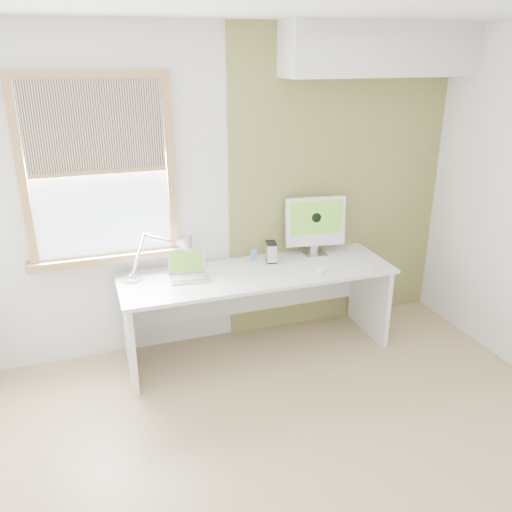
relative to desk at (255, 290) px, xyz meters
name	(u,v)px	position (x,y,z in m)	size (l,w,h in m)	color
room	(320,271)	(-0.13, -1.44, 0.77)	(4.04, 3.54, 2.64)	tan
accent_wall	(339,184)	(0.87, 0.30, 0.77)	(2.00, 0.02, 2.60)	olive
soffit	(380,48)	(1.07, 0.13, 1.87)	(1.60, 0.40, 0.42)	white
window	(99,172)	(-1.13, 0.27, 1.01)	(1.20, 0.14, 1.42)	#B0834E
desk	(255,290)	(0.00, 0.00, 0.00)	(2.20, 0.70, 0.73)	silver
desk_lamp	(176,251)	(-0.62, 0.11, 0.39)	(0.65, 0.26, 0.36)	silver
laptop	(188,271)	(-0.55, 0.01, 0.25)	(0.31, 0.26, 0.20)	silver
phone_dock	(254,259)	(0.03, 0.13, 0.23)	(0.06, 0.06, 0.11)	silver
external_drive	(271,252)	(0.18, 0.11, 0.28)	(0.11, 0.14, 0.17)	silver
imac	(315,223)	(0.60, 0.16, 0.48)	(0.52, 0.20, 0.51)	silver
keyboard	(345,265)	(0.72, -0.19, 0.20)	(0.44, 0.13, 0.02)	white
mouse	(320,271)	(0.47, -0.24, 0.21)	(0.06, 0.11, 0.03)	white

